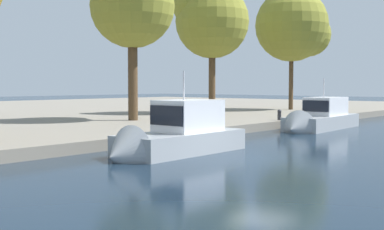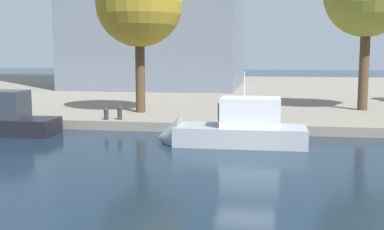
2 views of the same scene
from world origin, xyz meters
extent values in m
plane|color=#142333|center=(0.00, 0.00, 0.00)|extent=(220.00, 220.00, 0.00)
cube|color=#9EA3A8|center=(-0.52, 4.01, 0.27)|extent=(6.58, 2.61, 1.39)
cone|color=#9EA3A8|center=(-4.19, 3.97, 0.27)|extent=(1.23, 2.42, 2.41)
cube|color=white|center=(-0.03, 4.02, 1.69)|extent=(2.97, 2.06, 1.45)
cube|color=black|center=(-1.17, 4.01, 1.76)|extent=(0.81, 1.91, 0.87)
cylinder|color=silver|center=(-0.35, 4.02, 3.07)|extent=(0.08, 0.08, 1.32)
cube|color=#9EA3A8|center=(15.46, 4.97, 0.29)|extent=(7.93, 2.93, 1.30)
cone|color=#9EA3A8|center=(11.16, 4.71, 0.29)|extent=(1.34, 2.42, 2.36)
cube|color=white|center=(16.04, 5.00, 1.58)|extent=(3.62, 2.19, 1.28)
cube|color=black|center=(14.68, 4.92, 1.65)|extent=(1.04, 1.91, 0.77)
cylinder|color=silver|center=(15.65, 4.98, 2.88)|extent=(0.08, 0.08, 1.32)
cylinder|color=#2D2D33|center=(14.25, 7.71, 0.83)|extent=(0.27, 0.27, 0.56)
sphere|color=#2D2D33|center=(14.25, 7.71, 1.18)|extent=(0.30, 0.30, 0.30)
cylinder|color=#4C3823|center=(18.56, 17.26, 3.41)|extent=(0.61, 0.61, 5.72)
sphere|color=olive|center=(18.56, 17.26, 8.74)|extent=(6.59, 6.59, 6.59)
sphere|color=olive|center=(17.09, 18.42, 10.03)|extent=(3.39, 3.39, 3.39)
sphere|color=olive|center=(18.97, 16.66, 9.43)|extent=(4.50, 4.50, 4.50)
cylinder|color=#4C3823|center=(7.40, 15.67, 3.50)|extent=(0.69, 0.69, 5.90)
sphere|color=olive|center=(7.40, 15.67, 8.71)|extent=(6.02, 6.02, 6.02)
sphere|color=olive|center=(7.38, 16.92, 8.01)|extent=(3.53, 3.53, 3.53)
sphere|color=olive|center=(8.74, 16.90, 8.16)|extent=(4.19, 4.19, 4.19)
cylinder|color=#4C3823|center=(28.75, 15.01, 3.46)|extent=(0.45, 0.45, 5.80)
sphere|color=olive|center=(28.75, 15.01, 9.13)|extent=(7.39, 7.39, 7.39)
sphere|color=olive|center=(30.33, 13.95, 8.25)|extent=(4.57, 4.57, 4.57)
sphere|color=olive|center=(29.80, 14.37, 9.60)|extent=(5.05, 5.05, 5.05)
camera|label=1|loc=(-17.94, -11.45, 3.13)|focal=48.27mm
camera|label=2|loc=(1.04, -20.08, 4.67)|focal=45.12mm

